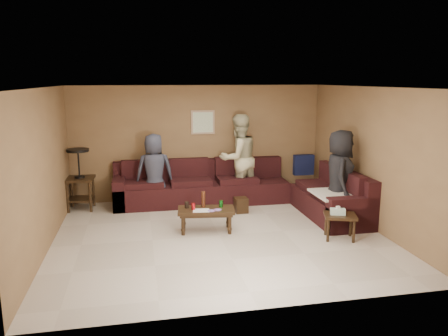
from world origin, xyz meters
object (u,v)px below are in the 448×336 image
waste_bin (241,205)px  person_right (340,176)px  side_table_right (340,217)px  person_left (155,171)px  coffee_table (206,212)px  sectional_sofa (244,192)px  person_middle (239,158)px  end_table_left (80,178)px

waste_bin → person_right: 2.01m
side_table_right → person_left: bearing=140.6°
coffee_table → waste_bin: 1.30m
sectional_sofa → person_middle: (-0.01, 0.52, 0.63)m
person_left → coffee_table: bearing=115.0°
side_table_right → person_left: (-2.93, 2.41, 0.40)m
coffee_table → person_middle: size_ratio=0.54×
end_table_left → waste_bin: end_table_left is taller
coffee_table → end_table_left: (-2.31, 1.79, 0.31)m
coffee_table → person_right: (2.53, 0.09, 0.51)m
person_left → waste_bin: bearing=156.9°
coffee_table → waste_bin: size_ratio=3.43×
sectional_sofa → side_table_right: sectional_sofa is taller
side_table_right → person_left: person_left is taller
sectional_sofa → person_right: person_right is taller
end_table_left → side_table_right: end_table_left is taller
coffee_table → end_table_left: size_ratio=0.82×
sectional_sofa → person_middle: size_ratio=2.44×
coffee_table → side_table_right: bearing=-20.9°
person_right → end_table_left: bearing=91.0°
side_table_right → person_right: size_ratio=0.36×
end_table_left → waste_bin: size_ratio=4.18×
sectional_sofa → coffee_table: (-1.00, -1.25, 0.02)m
waste_bin → person_middle: bearing=80.6°
person_right → coffee_table: bearing=112.4°
coffee_table → end_table_left: end_table_left is taller
end_table_left → person_right: (4.84, -1.71, 0.20)m
sectional_sofa → coffee_table: 1.60m
end_table_left → waste_bin: 3.32m
side_table_right → end_table_left: bearing=149.5°
person_left → person_middle: bearing=-176.5°
sectional_sofa → end_table_left: end_table_left is taller
person_left → sectional_sofa: bearing=167.2°
sectional_sofa → person_right: 1.99m
end_table_left → person_middle: bearing=-0.4°
person_middle → end_table_left: bearing=-21.1°
person_left → person_right: bearing=153.7°
side_table_right → person_middle: bearing=113.6°
sectional_sofa → side_table_right: 2.35m
side_table_right → person_right: person_right is taller
waste_bin → person_middle: 1.15m
side_table_right → person_middle: (-1.13, 2.58, 0.58)m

